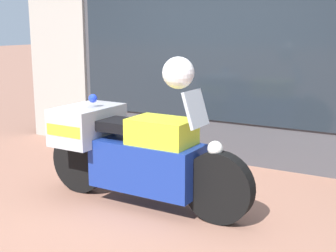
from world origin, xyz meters
TOP-DOWN VIEW (x-y plane):
  - ground_plane at (0.00, 0.00)m, footprint 60.00×60.00m
  - shop_building at (-0.47, 2.00)m, footprint 6.43×0.55m
  - window_display at (0.46, 2.03)m, footprint 4.91×0.30m
  - paramedic_motorcycle at (-0.15, 0.00)m, footprint 2.30×0.76m
  - white_helmet at (0.39, -0.01)m, footprint 0.29×0.29m

SIDE VIEW (x-z plane):
  - ground_plane at x=0.00m, z-range 0.00..0.00m
  - window_display at x=0.46m, z-range -0.46..1.35m
  - paramedic_motorcycle at x=-0.15m, z-range -0.05..1.15m
  - white_helmet at x=0.39m, z-range 1.20..1.50m
  - shop_building at x=-0.47m, z-range 0.01..3.82m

